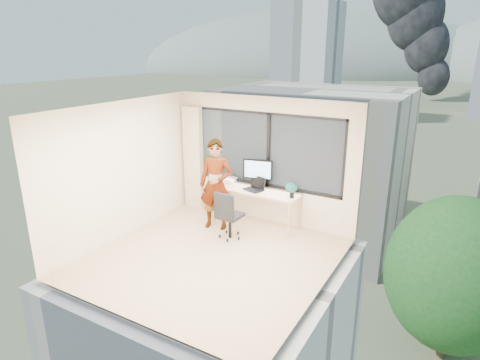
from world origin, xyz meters
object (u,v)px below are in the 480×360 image
Objects in this scene: monitor at (258,173)px; game_console at (227,180)px; laptop at (253,184)px; handbag at (291,187)px; person at (216,185)px; desk at (256,207)px; chair at (230,214)px.

monitor reaches higher than game_console.
handbag is at bearing 38.40° from laptop.
handbag is at bearing 15.13° from person.
game_console is at bearing 88.11° from person.
laptop reaches higher than desk.
desk is at bearing -84.80° from monitor.
person is at bearing -142.22° from monitor.
monitor reaches higher than desk.
laptop is (-0.05, -0.03, 0.50)m from desk.
chair is 1.24m from game_console.
game_console is 1.29× the size of handbag.
desk is at bearing 82.99° from chair.
chair reaches higher than handbag.
desk is 6.82× the size of handbag.
monitor is at bearing 107.71° from laptop.
handbag is (0.67, 0.23, 0.48)m from desk.
laptop is at bearing 85.87° from chair.
game_console is 0.79m from laptop.
desk is at bearing -171.47° from handbag.
laptop reaches higher than game_console.
chair is 2.88× the size of game_console.
person is at bearing 152.55° from chair.
chair is (-0.13, -0.82, 0.12)m from desk.
person is 4.56× the size of laptop.
desk is 0.92m from game_console.
game_console is 0.85× the size of laptop.
game_console is (-0.76, 0.04, -0.27)m from monitor.
chair is 3.72× the size of handbag.
monitor is at bearing 176.44° from handbag.
person is at bearing -159.79° from handbag.
monitor reaches higher than chair.
desk is 0.50m from laptop.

